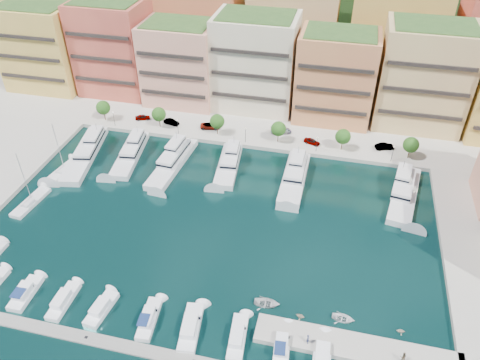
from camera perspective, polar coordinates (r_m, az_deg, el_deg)
The scene contains 54 objects.
ground at distance 96.28m, azimuth -3.52°, elevation -5.62°, with size 400.00×400.00×0.00m, color black.
north_quay at distance 146.52m, azimuth 3.39°, elevation 10.58°, with size 220.00×64.00×2.00m, color #9E998E.
hillside at distance 190.24m, azimuth 6.19°, elevation 16.81°, with size 240.00×40.00×58.00m, color #223616.
south_pontoon at distance 79.18m, azimuth -12.20°, elevation -19.62°, with size 72.00×2.20×0.35m, color gray.
finger_pier at distance 79.76m, azimuth 13.99°, elevation -19.42°, with size 32.00×5.00×2.00m, color #9E998E.
apartment_0 at distance 155.64m, azimuth -22.87°, elevation 14.78°, with size 22.00×16.50×24.80m.
apartment_1 at distance 145.61m, azimuth -15.12°, elevation 15.38°, with size 20.00×16.50×26.80m.
apartment_2 at distance 136.38m, azimuth -7.23°, elevation 13.96°, with size 20.00×15.50×22.80m.
apartment_3 at distance 132.14m, azimuth 1.90°, elevation 14.16°, with size 22.00×16.50×25.80m.
apartment_4 at distance 128.51m, azimuth 11.56°, elevation 12.26°, with size 20.00×15.50×23.80m.
apartment_5 at distance 131.24m, azimuth 21.47°, elevation 11.69°, with size 22.00×16.50×26.80m.
backblock_0 at distance 168.36m, azimuth -15.36°, elevation 18.85°, with size 26.00×18.00×30.00m, color beige.
backblock_1 at distance 156.90m, azimuth -5.03°, elevation 18.66°, with size 26.00×18.00×30.00m, color #D48C4F.
backblock_2 at distance 150.64m, azimuth 6.47°, elevation 17.78°, with size 26.00×18.00×30.00m, color #D4BB70.
backblock_3 at distance 150.21m, azimuth 18.31°, elevation 16.16°, with size 26.00×18.00×30.00m, color #E8B854.
tree_0 at distance 132.97m, azimuth -16.35°, elevation 8.47°, with size 3.80×3.80×5.65m.
tree_1 at distance 126.29m, azimuth -9.87°, elevation 7.89°, with size 3.80×3.80×5.65m.
tree_2 at distance 121.36m, azimuth -2.80°, elevation 7.15°, with size 3.80×3.80×5.65m.
tree_3 at distance 118.41m, azimuth 4.71°, elevation 6.24°, with size 3.80×3.80×5.65m.
tree_4 at distance 117.58m, azimuth 12.45°, elevation 5.19°, with size 3.80×3.80×5.65m.
tree_5 at distance 118.91m, azimuth 20.12°, elevation 4.05°, with size 3.80×3.80×5.65m.
lamppost_0 at distance 129.81m, azimuth -15.16°, elevation 7.50°, with size 0.30×0.30×4.20m.
lamppost_1 at distance 122.81m, azimuth -7.61°, elevation 6.74°, with size 0.30×0.30×4.20m.
lamppost_2 at distance 118.16m, azimuth 0.66°, elevation 5.78°, with size 0.30×0.30×4.20m.
lamppost_3 at distance 116.15m, azimuth 9.38°, elevation 4.64°, with size 0.30×0.30×4.20m.
lamppost_4 at distance 116.90m, azimuth 18.16°, elevation 3.37°, with size 0.30×0.30×4.20m.
yacht_0 at distance 122.05m, azimuth -18.21°, elevation 3.40°, with size 9.47×24.75×7.30m.
yacht_1 at distance 118.69m, azimuth -13.14°, elevation 3.31°, with size 7.25×20.02×7.30m.
yacht_2 at distance 113.81m, azimuth -8.13°, elevation 2.45°, with size 6.20×21.80×7.30m.
yacht_3 at distance 111.72m, azimuth -1.35°, elevation 2.12°, with size 6.38×17.62×7.30m.
yacht_4 at distance 108.48m, azimuth 6.69°, elevation 0.56°, with size 5.16×19.90×7.30m.
yacht_6 at distance 109.11m, azimuth 19.41°, elevation -1.29°, with size 8.17×21.27×7.30m.
cruiser_1 at distance 91.42m, azimuth -24.72°, elevation -12.44°, with size 3.06×7.66×2.66m.
cruiser_2 at distance 87.77m, azimuth -20.74°, elevation -13.66°, with size 2.50×8.07×2.55m.
cruiser_3 at distance 84.69m, azimuth -16.57°, elevation -14.85°, with size 3.30×7.62×2.55m.
cruiser_4 at distance 81.57m, azimuth -11.05°, elevation -16.31°, with size 3.25×8.45×2.66m.
cruiser_5 at distance 79.62m, azimuth -6.03°, elevation -17.49°, with size 4.03×9.44×2.55m.
cruiser_6 at distance 78.18m, azimuth -0.29°, elevation -18.66°, with size 3.26×8.67×2.55m.
cruiser_7 at distance 77.52m, azimuth 5.11°, elevation -19.59°, with size 3.08×8.21×2.66m.
cruiser_8 at distance 77.52m, azimuth 9.97°, elevation -20.28°, with size 2.92×7.45×2.55m.
sailboat_2 at distance 118.18m, azimuth -20.71°, elevation 1.06°, with size 4.15×9.80×13.20m.
sailboat_1 at distance 110.86m, azimuth -24.15°, elevation -2.56°, with size 3.75×10.60×13.20m.
tender_1 at distance 81.39m, azimuth 7.35°, elevation -16.10°, with size 1.34×1.55×0.82m, color beige.
tender_2 at distance 82.27m, azimuth 12.47°, elevation -16.15°, with size 2.69×3.76×0.78m, color white.
tender_3 at distance 83.24m, azimuth 19.01°, elevation -17.00°, with size 1.22×1.41×0.75m, color beige.
tender_0 at distance 82.40m, azimuth 3.31°, elevation -14.76°, with size 3.17×4.44×0.92m, color silver.
car_0 at distance 132.09m, azimuth -11.78°, elevation 7.51°, with size 1.62×4.03×1.37m, color gray.
car_1 at distance 128.35m, azimuth -8.36°, elevation 7.01°, with size 1.52×4.35×1.43m, color gray.
car_2 at distance 125.46m, azimuth -3.65°, elevation 6.60°, with size 2.44×5.28×1.47m, color gray.
car_3 at distance 123.61m, azimuth 5.02°, elevation 6.06°, with size 2.22×5.46×1.58m, color gray.
car_4 at distance 120.04m, azimuth 8.77°, elevation 4.67°, with size 1.68×4.19×1.43m, color gray.
car_5 at distance 122.02m, azimuth 17.21°, elevation 3.93°, with size 1.64×4.70×1.55m, color gray.
person_0 at distance 77.06m, azimuth 8.27°, elevation -18.63°, with size 0.70×0.46×1.92m, color navy.
person_1 at distance 78.53m, azimuth 19.26°, elevation -19.67°, with size 0.96×0.74×1.97m, color brown.
Camera 1 is at (22.12, -67.37, 65.13)m, focal length 35.00 mm.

